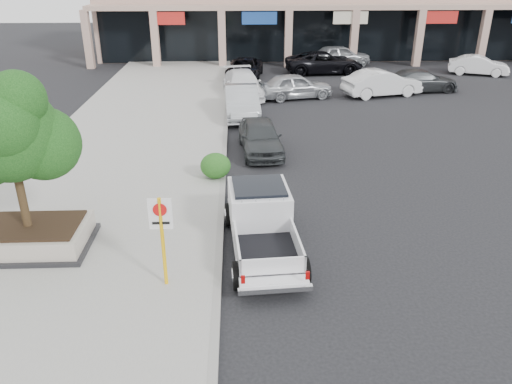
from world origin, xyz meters
TOP-DOWN VIEW (x-y plane):
  - ground at (0.00, 0.00)m, footprint 120.00×120.00m
  - sidewalk at (-5.50, 6.00)m, footprint 8.00×52.00m
  - curb at (-1.55, 6.00)m, footprint 0.20×52.00m
  - planter at (-6.69, 0.22)m, footprint 3.20×2.20m
  - planter_tree at (-6.56, 0.37)m, footprint 2.90×2.55m
  - no_parking_sign at (-2.79, -1.67)m, footprint 0.55×0.09m
  - hedge at (-1.80, 4.90)m, footprint 1.10×0.99m
  - pickup_truck at (-0.35, 0.02)m, footprint 2.21×5.15m
  - curb_car_a at (-0.03, 7.95)m, footprint 1.95×4.16m
  - curb_car_b at (-0.73, 13.37)m, footprint 1.85×4.81m
  - curb_car_c at (-0.60, 17.82)m, footprint 2.69×5.22m
  - curb_car_d at (-0.41, 22.85)m, footprint 2.84×5.12m
  - lot_car_a at (2.47, 17.13)m, footprint 4.62×2.67m
  - lot_car_b at (7.70, 17.55)m, footprint 4.96×2.79m
  - lot_car_c at (10.45, 18.61)m, footprint 4.77×2.33m
  - lot_car_d at (5.37, 24.43)m, footprint 5.73×2.99m
  - lot_car_e at (7.01, 27.11)m, footprint 5.12×3.15m
  - lot_car_f at (16.29, 23.49)m, footprint 4.28×2.74m

SIDE VIEW (x-z plane):
  - ground at x=0.00m, z-range 0.00..0.00m
  - sidewalk at x=-5.50m, z-range 0.00..0.15m
  - curb at x=-1.55m, z-range 0.00..0.15m
  - planter at x=-6.69m, z-range 0.14..0.82m
  - hedge at x=-1.80m, z-range 0.15..1.08m
  - lot_car_f at x=16.29m, z-range 0.00..1.33m
  - lot_car_c at x=10.45m, z-range 0.00..1.34m
  - curb_car_d at x=-0.41m, z-range 0.00..1.36m
  - curb_car_a at x=-0.03m, z-range 0.00..1.38m
  - curb_car_c at x=-0.60m, z-range 0.00..1.45m
  - lot_car_a at x=2.47m, z-range 0.00..1.48m
  - lot_car_d at x=5.37m, z-range 0.00..1.54m
  - lot_car_b at x=7.70m, z-range 0.00..1.55m
  - curb_car_b at x=-0.73m, z-range 0.00..1.56m
  - pickup_truck at x=-0.35m, z-range 0.00..1.59m
  - lot_car_e at x=7.01m, z-range 0.00..1.63m
  - no_parking_sign at x=-2.79m, z-range 0.48..2.78m
  - planter_tree at x=-6.56m, z-range 1.41..5.41m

